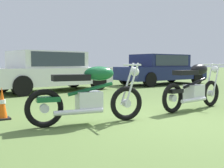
{
  "coord_description": "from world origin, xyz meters",
  "views": [
    {
      "loc": [
        -3.38,
        -3.75,
        1.0
      ],
      "look_at": [
        0.05,
        1.59,
        0.53
      ],
      "focal_mm": 44.17,
      "sensor_mm": 36.0,
      "label": 1
    }
  ],
  "objects_px": {
    "car_navy": "(161,68)",
    "traffic_cone": "(2,105)",
    "motorcycle_black": "(194,87)",
    "car_white": "(50,69)",
    "motorcycle_green": "(89,95)"
  },
  "relations": [
    {
      "from": "motorcycle_black",
      "to": "car_white",
      "type": "bearing_deg",
      "value": 96.57
    },
    {
      "from": "motorcycle_green",
      "to": "car_navy",
      "type": "bearing_deg",
      "value": 49.93
    },
    {
      "from": "motorcycle_black",
      "to": "car_navy",
      "type": "relative_size",
      "value": 0.43
    },
    {
      "from": "car_white",
      "to": "traffic_cone",
      "type": "height_order",
      "value": "car_white"
    },
    {
      "from": "motorcycle_black",
      "to": "car_navy",
      "type": "distance_m",
      "value": 7.33
    },
    {
      "from": "motorcycle_black",
      "to": "traffic_cone",
      "type": "bearing_deg",
      "value": 157.4
    },
    {
      "from": "motorcycle_green",
      "to": "car_navy",
      "type": "relative_size",
      "value": 0.43
    },
    {
      "from": "car_navy",
      "to": "traffic_cone",
      "type": "height_order",
      "value": "car_navy"
    },
    {
      "from": "motorcycle_black",
      "to": "car_white",
      "type": "relative_size",
      "value": 0.43
    },
    {
      "from": "traffic_cone",
      "to": "motorcycle_black",
      "type": "bearing_deg",
      "value": -16.42
    },
    {
      "from": "motorcycle_black",
      "to": "traffic_cone",
      "type": "relative_size",
      "value": 3.44
    },
    {
      "from": "car_white",
      "to": "motorcycle_green",
      "type": "bearing_deg",
      "value": -113.8
    },
    {
      "from": "traffic_cone",
      "to": "motorcycle_green",
      "type": "bearing_deg",
      "value": -45.16
    },
    {
      "from": "motorcycle_green",
      "to": "car_navy",
      "type": "height_order",
      "value": "car_navy"
    },
    {
      "from": "motorcycle_green",
      "to": "car_navy",
      "type": "distance_m",
      "value": 9.18
    }
  ]
}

